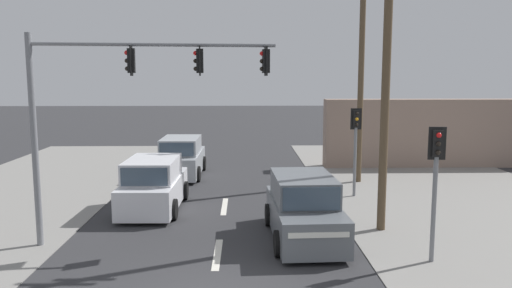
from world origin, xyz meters
TOP-DOWN VIEW (x-y plane):
  - lane_dash_mid at (0.00, 3.00)m, footprint 0.20×2.40m
  - lane_dash_far at (0.00, 8.00)m, footprint 0.20×2.40m
  - utility_pole_midground_right at (5.05, 5.03)m, footprint 1.80×0.26m
  - utility_pole_background_right at (5.96, 12.16)m, footprint 1.80×0.26m
  - traffic_signal_mast at (-2.75, 4.06)m, footprint 6.86×0.98m
  - pedestal_signal_right_kerb at (5.62, 2.26)m, footprint 0.44×0.30m
  - pedestal_signal_far_median at (5.17, 9.42)m, footprint 0.44×0.29m
  - shopfront_wall_far at (11.00, 16.00)m, footprint 12.00×1.00m
  - suv_oncoming_mid at (2.51, 4.28)m, footprint 2.21×4.61m
  - suv_crossing_left at (-2.55, 7.67)m, footprint 2.12×4.57m
  - suv_oncoming_near at (-2.29, 13.75)m, footprint 2.11×4.56m

SIDE VIEW (x-z plane):
  - lane_dash_mid at x=0.00m, z-range 0.00..0.01m
  - lane_dash_far at x=0.00m, z-range 0.00..0.01m
  - suv_oncoming_mid at x=2.51m, z-range -0.06..1.83m
  - suv_crossing_left at x=-2.55m, z-range -0.06..1.83m
  - suv_oncoming_near at x=-2.29m, z-range -0.06..1.83m
  - shopfront_wall_far at x=11.00m, z-range 0.00..3.60m
  - pedestal_signal_right_kerb at x=5.62m, z-range 0.64..4.20m
  - pedestal_signal_far_median at x=5.17m, z-range 0.64..4.20m
  - traffic_signal_mast at x=-2.75m, z-range 1.35..7.35m
  - utility_pole_midground_right at x=5.05m, z-range 0.24..10.18m
  - utility_pole_background_right at x=5.96m, z-range 0.25..11.21m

